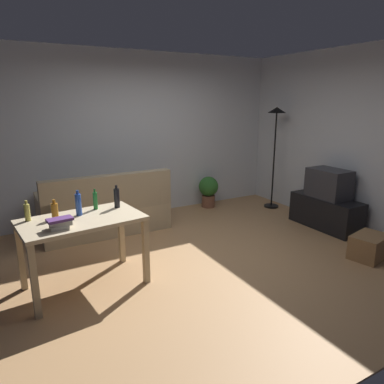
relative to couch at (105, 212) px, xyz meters
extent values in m
cube|color=tan|center=(0.78, -1.59, -0.32)|extent=(5.20, 4.40, 0.02)
cube|color=silver|center=(0.78, 0.61, 1.04)|extent=(5.20, 0.10, 2.70)
cube|color=silver|center=(3.38, -1.59, 1.04)|extent=(0.10, 4.40, 2.70)
cube|color=tan|center=(0.00, 0.06, -0.11)|extent=(1.84, 0.84, 0.40)
cube|color=tan|center=(0.00, -0.28, 0.35)|extent=(1.84, 0.16, 0.52)
cube|color=tan|center=(0.84, 0.06, 0.20)|extent=(0.16, 0.84, 0.22)
cube|color=tan|center=(-0.84, 0.06, 0.20)|extent=(0.16, 0.84, 0.22)
cube|color=black|center=(3.03, -1.50, -0.07)|extent=(0.44, 1.10, 0.48)
cube|color=#2D2D33|center=(3.03, -1.50, 0.39)|extent=(0.40, 0.60, 0.44)
cube|color=black|center=(3.23, -1.50, 0.39)|extent=(0.01, 0.52, 0.36)
cylinder|color=black|center=(3.03, -0.27, -0.29)|extent=(0.26, 0.26, 0.03)
cylinder|color=black|center=(3.03, -0.27, 0.56)|extent=(0.03, 0.03, 1.68)
cone|color=black|center=(3.03, -0.27, 1.45)|extent=(0.32, 0.32, 0.10)
cube|color=#C6B28E|center=(-0.64, -1.49, 0.43)|extent=(1.27, 0.83, 0.04)
cube|color=tan|center=(-1.16, -1.86, 0.05)|extent=(0.07, 0.07, 0.72)
cube|color=tan|center=(-0.05, -1.73, 0.05)|extent=(0.07, 0.07, 0.72)
cube|color=tan|center=(-1.23, -1.24, 0.05)|extent=(0.07, 0.07, 0.72)
cube|color=tan|center=(-0.12, -1.12, 0.05)|extent=(0.07, 0.07, 0.72)
cylinder|color=brown|center=(2.01, 0.31, -0.20)|extent=(0.24, 0.24, 0.22)
sphere|color=#2D6B28|center=(2.01, 0.31, 0.08)|extent=(0.36, 0.36, 0.36)
cube|color=olive|center=(2.62, -2.53, -0.16)|extent=(0.54, 0.43, 0.30)
cylinder|color=#BCB24C|center=(-1.12, -1.30, 0.54)|extent=(0.05, 0.05, 0.17)
cylinder|color=#BCB24C|center=(-1.12, -1.30, 0.64)|extent=(0.02, 0.02, 0.04)
cylinder|color=#9E6019|center=(-0.87, -1.38, 0.53)|extent=(0.07, 0.07, 0.16)
cylinder|color=#9E6019|center=(-0.87, -1.38, 0.64)|extent=(0.03, 0.03, 0.04)
cylinder|color=#2347A3|center=(-0.64, -1.38, 0.57)|extent=(0.06, 0.06, 0.23)
cylinder|color=#2347A3|center=(-0.64, -1.38, 0.70)|extent=(0.03, 0.03, 0.04)
cylinder|color=#1E722D|center=(-0.43, -1.25, 0.55)|extent=(0.05, 0.05, 0.19)
cylinder|color=#1E722D|center=(-0.43, -1.25, 0.66)|extent=(0.02, 0.02, 0.04)
cylinder|color=black|center=(-0.20, -1.30, 0.56)|extent=(0.06, 0.06, 0.22)
cylinder|color=black|center=(-0.20, -1.30, 0.69)|extent=(0.03, 0.03, 0.04)
cube|color=beige|center=(-0.88, -1.70, 0.47)|extent=(0.17, 0.14, 0.04)
cube|color=beige|center=(-0.87, -1.69, 0.51)|extent=(0.22, 0.15, 0.04)
cube|color=#593372|center=(-0.88, -1.70, 0.54)|extent=(0.24, 0.15, 0.03)
camera|label=1|loc=(-1.31, -5.01, 1.63)|focal=32.87mm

